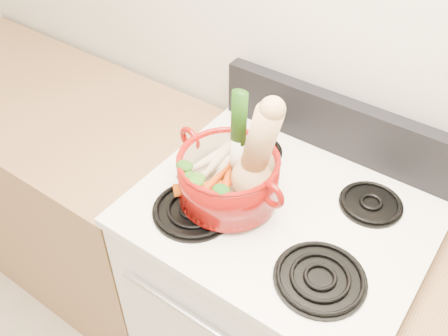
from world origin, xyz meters
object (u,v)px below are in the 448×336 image
Objects in this scene: dutch_oven at (228,178)px; stove_body at (273,305)px; leek at (238,135)px; squash at (255,152)px.

stove_body is at bearing 37.02° from dutch_oven.
leek reaches higher than dutch_oven.
squash is (-0.08, -0.05, 0.68)m from stove_body.
stove_body is 3.43× the size of dutch_oven.
dutch_oven reaches higher than stove_body.
stove_body is 0.69m from leek.
squash is at bearing -147.35° from stove_body.
stove_body is 0.59m from dutch_oven.
stove_body is 3.25× the size of leek.
dutch_oven is (-0.14, -0.07, 0.57)m from stove_body.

